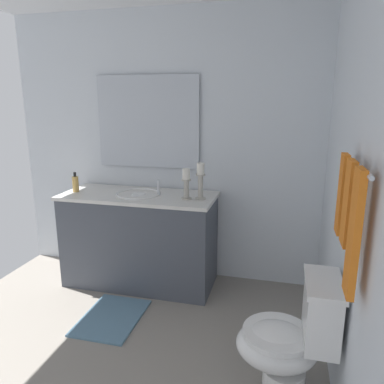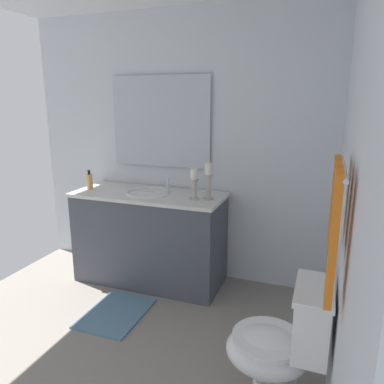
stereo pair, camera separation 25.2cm
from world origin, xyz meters
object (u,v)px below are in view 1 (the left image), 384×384
bath_mat (112,317)px  vanity_cabinet (140,239)px  towel_bar (357,165)px  towel_center (348,203)px  toilet (289,340)px  towel_near_vanity (342,194)px  towel_near_corner (354,234)px  candle_holder_short (186,183)px  mirror (148,122)px  soap_bottle (76,184)px  sink_basin (139,198)px  candle_holder_tall (201,180)px

bath_mat → vanity_cabinet: bearing=-180.0°
vanity_cabinet → bath_mat: 0.75m
towel_bar → towel_center: 0.18m
toilet → towel_near_vanity: (-0.06, 0.20, 0.84)m
vanity_cabinet → towel_near_corner: bearing=46.8°
vanity_cabinet → candle_holder_short: candle_holder_short is taller
mirror → towel_near_corner: bearing=41.7°
vanity_cabinet → towel_near_vanity: towel_near_vanity is taller
vanity_cabinet → soap_bottle: soap_bottle is taller
soap_bottle → towel_bar: 2.49m
towel_bar → bath_mat: (-0.61, -1.55, -1.38)m
towel_bar → soap_bottle: bearing=-119.0°
soap_bottle → towel_bar: (1.19, 2.14, 0.46)m
candle_holder_short → sink_basin: bearing=-96.9°
toilet → towel_bar: 1.06m
soap_bottle → bath_mat: 1.23m
sink_basin → mirror: (-0.28, -0.00, 0.65)m
mirror → toilet: 2.20m
towel_bar → towel_near_corner: bearing=-5.1°
soap_bottle → vanity_cabinet: bearing=94.8°
bath_mat → candle_holder_tall: bearing=136.7°
vanity_cabinet → towel_bar: size_ratio=2.28×
soap_bottle → towel_near_vanity: (0.98, 2.12, 0.28)m
candle_holder_short → toilet: bearing=40.0°
vanity_cabinet → sink_basin: (-0.00, 0.00, 0.39)m
candle_holder_tall → toilet: candle_holder_tall is taller
towel_bar → towel_near_corner: towel_near_corner is taller
towel_near_vanity → bath_mat: towel_near_vanity is taller
toilet → towel_center: size_ratio=1.91×
candle_holder_tall → soap_bottle: size_ratio=1.71×
sink_basin → toilet: (1.09, 1.33, -0.45)m
towel_bar → bath_mat: 2.16m
candle_holder_short → towel_near_vanity: towel_near_vanity is taller
sink_basin → towel_near_vanity: bearing=55.9°
sink_basin → towel_near_vanity: towel_near_vanity is taller
towel_near_vanity → candle_holder_tall: bearing=-136.6°
toilet → bath_mat: toilet is taller
candle_holder_tall → candle_holder_short: 0.12m
mirror → candle_holder_tall: bearing=62.3°
sink_basin → towel_near_vanity: size_ratio=0.98×
mirror → candle_holder_short: size_ratio=3.71×
sink_basin → candle_holder_tall: size_ratio=1.31×
mirror → sink_basin: bearing=0.2°
sink_basin → candle_holder_short: (0.06, 0.46, 0.18)m
sink_basin → bath_mat: (0.62, -0.00, -0.80)m
candle_holder_short → candle_holder_tall: bearing=107.0°
candle_holder_short → toilet: size_ratio=0.35×
vanity_cabinet → towel_bar: 2.20m
mirror → towel_bar: (1.52, 1.55, -0.08)m
toilet → towel_center: bearing=54.8°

